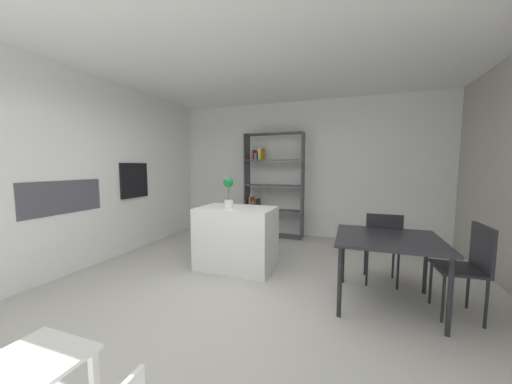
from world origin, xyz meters
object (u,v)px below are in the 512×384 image
(dining_chair_far, at_px, (382,242))
(potted_plant_on_island, at_px, (228,190))
(dining_chair_window_side, at_px, (470,262))
(open_bookshelf, at_px, (271,184))
(dining_table, at_px, (388,244))
(built_in_oven, at_px, (134,180))
(kitchen_island, at_px, (236,238))
(child_table, at_px, (30,377))

(dining_chair_far, bearing_deg, potted_plant_on_island, 3.36)
(dining_chair_window_side, bearing_deg, open_bookshelf, -133.68)
(potted_plant_on_island, height_order, dining_chair_far, potted_plant_on_island)
(dining_table, relative_size, dining_chair_far, 1.13)
(built_in_oven, relative_size, dining_table, 0.58)
(built_in_oven, distance_m, kitchen_island, 2.21)
(open_bookshelf, distance_m, child_table, 4.71)
(built_in_oven, height_order, child_table, built_in_oven)
(potted_plant_on_island, xyz_separation_m, open_bookshelf, (0.03, 2.02, -0.05))
(built_in_oven, bearing_deg, dining_chair_far, -1.71)
(built_in_oven, xyz_separation_m, dining_chair_far, (4.00, -0.12, -0.69))
(dining_chair_window_side, bearing_deg, built_in_oven, -100.39)
(open_bookshelf, height_order, dining_chair_window_side, open_bookshelf)
(built_in_oven, bearing_deg, kitchen_island, -5.99)
(child_table, height_order, dining_table, dining_table)
(built_in_oven, distance_m, dining_table, 4.09)
(kitchen_island, relative_size, open_bookshelf, 0.50)
(potted_plant_on_island, height_order, open_bookshelf, open_bookshelf)
(kitchen_island, distance_m, dining_chair_window_side, 2.71)
(dining_chair_window_side, bearing_deg, potted_plant_on_island, -99.97)
(open_bookshelf, bearing_deg, built_in_oven, -138.85)
(child_table, bearing_deg, dining_chair_window_side, 40.56)
(built_in_oven, distance_m, potted_plant_on_island, 1.99)
(kitchen_island, distance_m, dining_chair_far, 1.95)
(potted_plant_on_island, distance_m, dining_chair_far, 2.13)
(potted_plant_on_island, bearing_deg, dining_table, -9.79)
(kitchen_island, relative_size, dining_chair_window_side, 1.17)
(child_table, bearing_deg, open_bookshelf, 90.87)
(potted_plant_on_island, distance_m, dining_chair_window_side, 2.85)
(potted_plant_on_island, relative_size, child_table, 0.88)
(built_in_oven, xyz_separation_m, dining_table, (4.00, -0.63, -0.57))
(potted_plant_on_island, height_order, dining_chair_window_side, potted_plant_on_island)
(kitchen_island, height_order, child_table, kitchen_island)
(dining_chair_far, bearing_deg, built_in_oven, -2.91)
(dining_table, xyz_separation_m, dining_chair_window_side, (0.73, 0.00, -0.11))
(kitchen_island, distance_m, child_table, 2.70)
(built_in_oven, distance_m, dining_chair_far, 4.06)
(kitchen_island, height_order, open_bookshelf, open_bookshelf)
(kitchen_island, relative_size, dining_table, 1.05)
(potted_plant_on_island, bearing_deg, dining_chair_window_side, -7.14)
(dining_chair_window_side, bearing_deg, kitchen_island, -101.59)
(open_bookshelf, xyz_separation_m, dining_table, (2.01, -2.37, -0.43))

